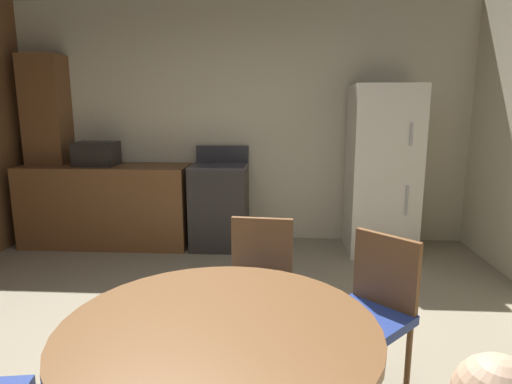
# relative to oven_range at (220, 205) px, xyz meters

# --- Properties ---
(wall_back) EXTENTS (5.42, 0.12, 2.70)m
(wall_back) POSITION_rel_oven_range_xyz_m (0.21, 0.40, 0.88)
(wall_back) COLOR beige
(wall_back) RESTS_ON ground
(kitchen_counter) EXTENTS (1.84, 0.60, 0.90)m
(kitchen_counter) POSITION_rel_oven_range_xyz_m (-1.27, -0.00, -0.02)
(kitchen_counter) COLOR brown
(kitchen_counter) RESTS_ON ground
(pantry_column) EXTENTS (0.44, 0.36, 2.10)m
(pantry_column) POSITION_rel_oven_range_xyz_m (-1.97, 0.18, 0.58)
(pantry_column) COLOR brown
(pantry_column) RESTS_ON ground
(oven_range) EXTENTS (0.60, 0.60, 1.10)m
(oven_range) POSITION_rel_oven_range_xyz_m (0.00, 0.00, 0.00)
(oven_range) COLOR #2D2B28
(oven_range) RESTS_ON ground
(refrigerator) EXTENTS (0.68, 0.68, 1.76)m
(refrigerator) POSITION_rel_oven_range_xyz_m (1.73, -0.05, 0.41)
(refrigerator) COLOR silver
(refrigerator) RESTS_ON ground
(microwave) EXTENTS (0.44, 0.32, 0.26)m
(microwave) POSITION_rel_oven_range_xyz_m (-1.36, -0.00, 0.56)
(microwave) COLOR black
(microwave) RESTS_ON kitchen_counter
(dining_table) EXTENTS (1.17, 1.17, 0.76)m
(dining_table) POSITION_rel_oven_range_xyz_m (0.46, -3.18, 0.13)
(dining_table) COLOR brown
(dining_table) RESTS_ON ground
(chair_north) EXTENTS (0.44, 0.44, 0.87)m
(chair_north) POSITION_rel_oven_range_xyz_m (0.55, -2.17, 0.03)
(chair_north) COLOR brown
(chair_north) RESTS_ON ground
(chair_northeast) EXTENTS (0.57, 0.57, 0.87)m
(chair_northeast) POSITION_rel_oven_range_xyz_m (1.17, -2.46, 0.03)
(chair_northeast) COLOR brown
(chair_northeast) RESTS_ON ground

